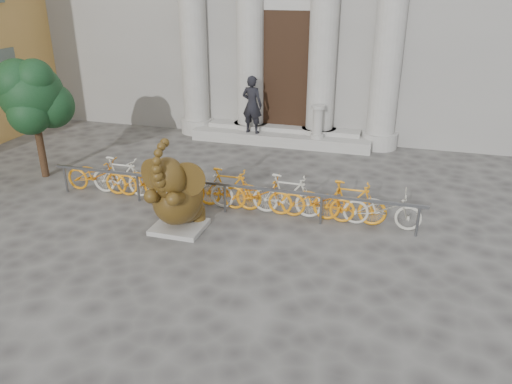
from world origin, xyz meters
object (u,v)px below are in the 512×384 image
(elephant_statue, at_px, (177,197))
(bike_rack, at_px, (228,189))
(tree, at_px, (32,96))
(pedestrian, at_px, (252,105))

(elephant_statue, xyz_separation_m, bike_rack, (0.68, 1.41, -0.30))
(tree, height_order, pedestrian, tree)
(tree, distance_m, pedestrian, 6.62)
(bike_rack, relative_size, pedestrian, 4.80)
(pedestrian, bearing_deg, bike_rack, 108.69)
(elephant_statue, height_order, pedestrian, pedestrian)
(bike_rack, height_order, pedestrian, pedestrian)
(elephant_statue, height_order, bike_rack, elephant_statue)
(tree, bearing_deg, bike_rack, -5.53)
(tree, bearing_deg, pedestrian, 44.62)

